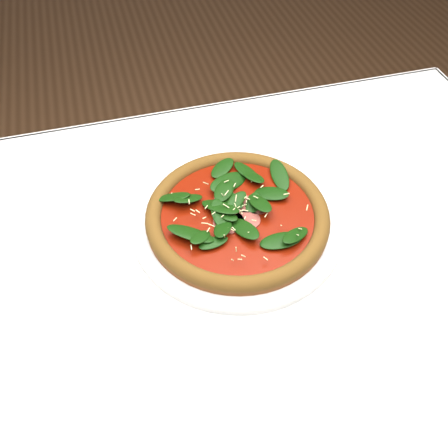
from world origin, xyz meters
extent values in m
plane|color=brown|center=(0.00, 0.00, 0.00)|extent=(6.00, 6.00, 0.00)
cube|color=white|center=(0.00, 0.00, 0.73)|extent=(1.20, 0.80, 0.04)
cylinder|color=#4B2C1E|center=(0.54, 0.34, 0.35)|extent=(0.06, 0.06, 0.71)
cube|color=white|center=(0.00, 0.40, 0.64)|extent=(1.20, 0.01, 0.22)
cylinder|color=white|center=(0.00, 0.05, 0.76)|extent=(0.36, 0.36, 0.01)
torus|color=white|center=(0.00, 0.05, 0.76)|extent=(0.36, 0.36, 0.01)
cylinder|color=#955424|center=(0.00, 0.05, 0.77)|extent=(0.41, 0.41, 0.01)
torus|color=#A96F27|center=(0.00, 0.05, 0.78)|extent=(0.41, 0.41, 0.03)
cylinder|color=maroon|center=(0.00, 0.05, 0.78)|extent=(0.34, 0.34, 0.00)
cylinder|color=#9C483E|center=(0.00, 0.05, 0.78)|extent=(0.30, 0.30, 0.00)
ellipsoid|color=#153C0A|center=(0.00, 0.05, 0.79)|extent=(0.32, 0.32, 0.02)
cylinder|color=beige|center=(0.00, 0.05, 0.80)|extent=(0.30, 0.30, 0.00)
camera|label=1|loc=(-0.18, -0.50, 1.40)|focal=40.00mm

